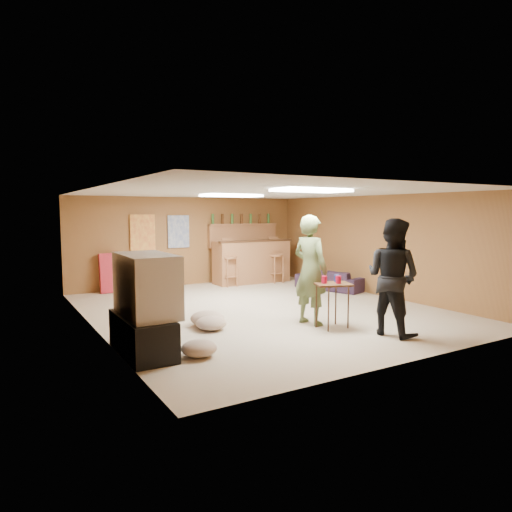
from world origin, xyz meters
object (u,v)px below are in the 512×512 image
tv_body (147,285)px  bar_counter (252,262)px  tray_table (332,306)px  person_olive (310,270)px  person_black (393,277)px  sofa (330,280)px

tv_body → bar_counter: tv_body is taller
bar_counter → tray_table: size_ratio=2.79×
person_olive → person_black: 1.31m
person_olive → bar_counter: bearing=-31.0°
tray_table → bar_counter: bearing=75.2°
tv_body → person_black: size_ratio=0.63×
person_olive → tray_table: 0.68m
person_olive → tray_table: bearing=-173.2°
tv_body → person_olive: (2.77, 0.16, -0.01)m
person_black → bar_counter: bearing=-18.7°
person_olive → person_black: (0.66, -1.14, -0.02)m
tv_body → bar_counter: bearing=47.0°
person_olive → sofa: (2.44, 2.42, -0.66)m
bar_counter → tray_table: bar_counter is taller
person_black → sofa: bearing=-37.8°
bar_counter → sofa: (1.06, -1.87, -0.31)m
person_black → tray_table: size_ratio=2.43×
tv_body → sofa: size_ratio=0.68×
person_olive → tray_table: person_olive is taller
bar_counter → person_black: size_ratio=1.15×
person_olive → tray_table: size_ratio=2.49×
sofa → tray_table: size_ratio=2.25×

